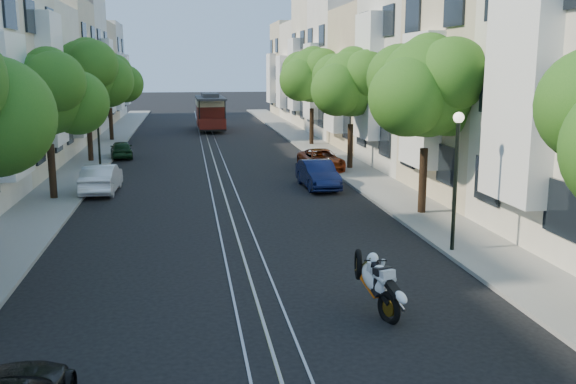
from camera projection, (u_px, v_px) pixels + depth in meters
name	position (u px, v px, depth m)	size (l,w,h in m)	color
ground	(212.00, 153.00, 41.79)	(200.00, 200.00, 0.00)	black
sidewalk_east	(321.00, 150.00, 42.89)	(2.50, 80.00, 0.12)	gray
sidewalk_west	(97.00, 155.00, 40.68)	(2.50, 80.00, 0.12)	gray
rail_left	(203.00, 153.00, 41.71)	(0.06, 80.00, 0.02)	gray
rail_slot	(212.00, 153.00, 41.79)	(0.06, 80.00, 0.02)	gray
rail_right	(220.00, 153.00, 41.88)	(0.06, 80.00, 0.02)	gray
lane_line	(212.00, 153.00, 41.79)	(0.08, 80.00, 0.01)	tan
townhouses_east	(390.00, 72.00, 42.52)	(7.75, 72.00, 12.00)	beige
townhouses_west	(14.00, 74.00, 38.92)	(7.75, 72.00, 11.76)	silver
tree_e_b	(428.00, 90.00, 23.55)	(4.93, 4.08, 6.68)	black
tree_e_c	(353.00, 85.00, 34.23)	(4.84, 3.99, 6.52)	black
tree_e_d	(313.00, 76.00, 44.84)	(5.01, 4.16, 6.85)	black
tree_w_b	(48.00, 96.00, 26.26)	(4.72, 3.87, 6.27)	black
tree_w_c	(87.00, 75.00, 36.79)	(5.13, 4.28, 7.09)	black
tree_w_d	(109.00, 79.00, 47.54)	(4.84, 3.99, 6.52)	black
lamp_east	(456.00, 161.00, 18.94)	(0.32, 0.32, 4.16)	black
lamp_west	(98.00, 118.00, 34.47)	(0.32, 0.32, 4.16)	black
sportbike_rider	(376.00, 280.00, 14.58)	(0.79, 1.93, 1.43)	black
cable_car	(210.00, 110.00, 56.36)	(2.52, 7.76, 2.97)	black
parked_car_e_mid	(318.00, 174.00, 29.79)	(1.35, 3.88, 1.28)	#0B1339
parked_car_e_far	(321.00, 160.00, 34.84)	(1.90, 4.13, 1.15)	maroon
parked_car_w_mid	(101.00, 178.00, 28.70)	(1.37, 3.94, 1.30)	white
parked_car_w_far	(121.00, 149.00, 39.53)	(1.29, 3.20, 1.09)	#143418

